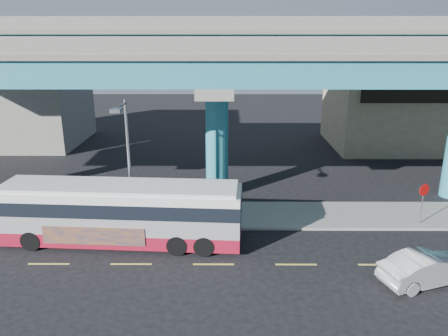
{
  "coord_description": "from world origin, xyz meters",
  "views": [
    {
      "loc": [
        0.59,
        -19.06,
        10.78
      ],
      "look_at": [
        0.49,
        4.0,
        3.55
      ],
      "focal_mm": 35.0,
      "sensor_mm": 36.0,
      "label": 1
    }
  ],
  "objects_px": {
    "stop_sign": "(423,195)",
    "street_lamp": "(126,147)",
    "sedan": "(427,268)",
    "transit_bus": "(121,211)"
  },
  "relations": [
    {
      "from": "transit_bus",
      "to": "street_lamp",
      "type": "relative_size",
      "value": 1.78
    },
    {
      "from": "sedan",
      "to": "stop_sign",
      "type": "xyz_separation_m",
      "value": [
        2.26,
        6.02,
        1.16
      ]
    },
    {
      "from": "sedan",
      "to": "stop_sign",
      "type": "distance_m",
      "value": 6.54
    },
    {
      "from": "transit_bus",
      "to": "sedan",
      "type": "height_order",
      "value": "transit_bus"
    },
    {
      "from": "sedan",
      "to": "street_lamp",
      "type": "bearing_deg",
      "value": 50.99
    },
    {
      "from": "stop_sign",
      "to": "street_lamp",
      "type": "bearing_deg",
      "value": -178.01
    },
    {
      "from": "street_lamp",
      "to": "stop_sign",
      "type": "bearing_deg",
      "value": 2.5
    },
    {
      "from": "sedan",
      "to": "transit_bus",
      "type": "bearing_deg",
      "value": 56.2
    },
    {
      "from": "street_lamp",
      "to": "transit_bus",
      "type": "bearing_deg",
      "value": -96.04
    },
    {
      "from": "sedan",
      "to": "street_lamp",
      "type": "distance_m",
      "value": 15.83
    }
  ]
}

